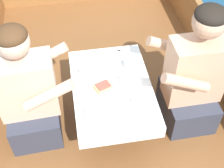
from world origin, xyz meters
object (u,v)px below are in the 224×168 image
sandwich (103,87)px  coffee_cup_starboard (85,72)px  person_starboard (193,79)px  coffee_cup_port (129,64)px  person_port (29,95)px

sandwich → coffee_cup_starboard: size_ratio=1.30×
person_starboard → sandwich: (-0.65, 0.02, 0.02)m
person_starboard → coffee_cup_starboard: size_ratio=9.91×
sandwich → coffee_cup_starboard: (-0.11, 0.17, -0.00)m
person_starboard → coffee_cup_port: person_starboard is taller
person_port → sandwich: 0.52m
coffee_cup_port → coffee_cup_starboard: size_ratio=1.01×
coffee_cup_port → person_port: bearing=-169.0°
coffee_cup_port → person_starboard: bearing=-26.1°
coffee_cup_port → coffee_cup_starboard: (-0.34, -0.02, -0.01)m
person_starboard → sandwich: 0.65m
person_port → person_starboard: (1.16, -0.06, 0.03)m
coffee_cup_port → coffee_cup_starboard: coffee_cup_port is taller
person_starboard → coffee_cup_starboard: person_starboard is taller
coffee_cup_port → coffee_cup_starboard: bearing=-176.3°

